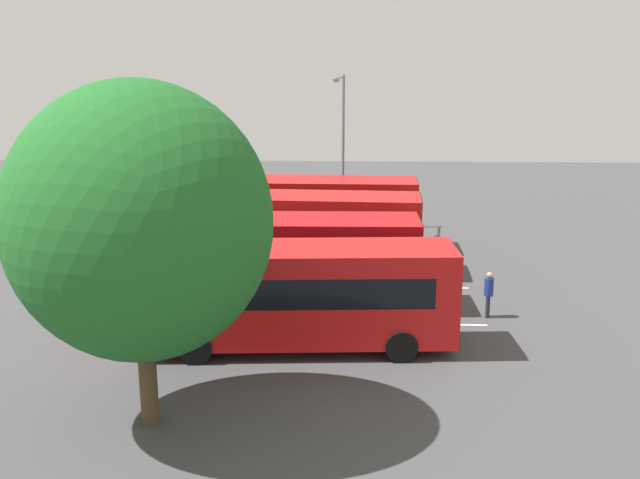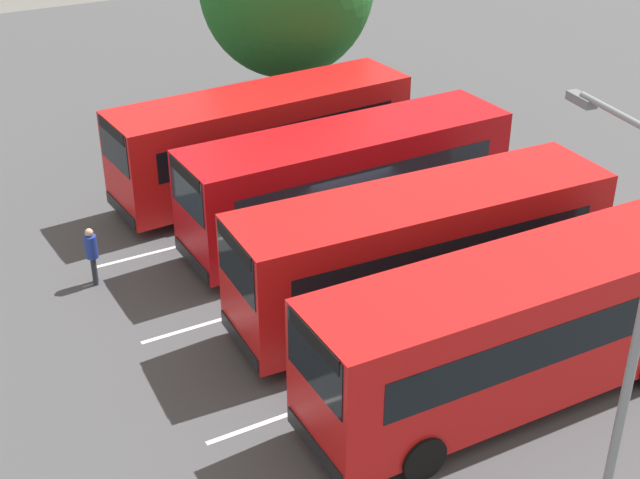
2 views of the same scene
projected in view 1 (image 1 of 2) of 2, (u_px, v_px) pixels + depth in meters
ground_plane at (305, 286)px, 29.15m from camera, size 64.42×64.42×0.00m
bus_far_left at (300, 294)px, 22.83m from camera, size 9.58×2.93×3.21m
bus_center_left at (286, 258)px, 26.58m from camera, size 9.50×2.63×3.21m
bus_center_right at (304, 230)px, 30.64m from camera, size 9.57×2.88×3.21m
bus_far_right at (313, 210)px, 34.21m from camera, size 9.51×2.66×3.21m
pedestrian at (489, 291)px, 25.66m from camera, size 0.40×0.40×1.61m
street_lamp at (342, 142)px, 37.11m from camera, size 0.53×2.49×7.66m
depot_tree at (138, 222)px, 17.40m from camera, size 6.27×5.64×8.40m
lane_stripe_outer_left at (299, 323)px, 25.32m from camera, size 12.63×0.12×0.01m
lane_stripe_inner_left at (305, 286)px, 29.14m from camera, size 12.63×0.12×0.01m
lane_stripe_inner_right at (309, 258)px, 32.96m from camera, size 12.63×0.12×0.01m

